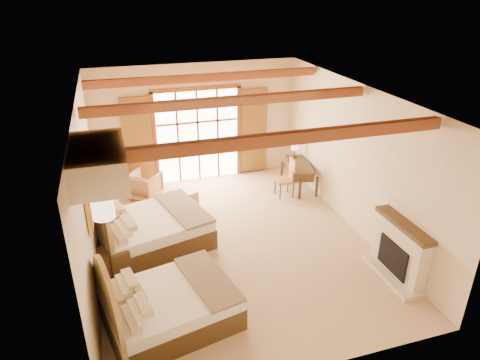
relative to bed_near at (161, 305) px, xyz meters
name	(u,v)px	position (x,y,z in m)	size (l,w,h in m)	color
floor	(234,242)	(1.79, 1.97, -0.40)	(7.00, 7.00, 0.00)	tan
wall_back	(197,123)	(1.79, 5.47, 1.20)	(5.50, 5.50, 0.00)	beige
wall_left	(88,192)	(-0.96, 1.97, 1.20)	(7.00, 7.00, 0.00)	beige
wall_right	(356,159)	(4.54, 1.97, 1.20)	(7.00, 7.00, 0.00)	beige
ceiling	(233,94)	(1.79, 1.97, 2.80)	(7.00, 7.00, 0.00)	#B86C3B
ceiling_beams	(233,101)	(1.79, 1.97, 2.68)	(5.39, 4.60, 0.18)	brown
french_doors	(198,136)	(1.79, 5.41, 0.85)	(3.95, 0.08, 2.60)	white
fireplace	(399,253)	(4.38, -0.03, 0.11)	(0.46, 1.40, 1.16)	beige
painting	(89,203)	(-0.92, 1.22, 1.35)	(0.06, 0.95, 0.75)	#EBBE44
canopy_valance	(98,162)	(-0.61, -0.03, 2.55)	(0.70, 1.40, 0.45)	#EFE8BF
bed_near	(161,305)	(0.00, 0.00, 0.00)	(2.30, 1.90, 1.32)	#47341A
bed_far	(144,228)	(-0.04, 2.36, 0.04)	(2.61, 2.18, 1.46)	#47341A
nightstand	(113,264)	(-0.70, 1.46, -0.09)	(0.52, 0.52, 0.62)	#47341A
floor_lamp	(104,215)	(-0.71, 1.15, 1.14)	(0.38, 0.38, 1.81)	#3B2919
armchair	(144,185)	(0.19, 4.66, -0.06)	(0.73, 0.75, 0.68)	#9F6342
ottoman	(183,198)	(1.06, 3.92, -0.20)	(0.56, 0.56, 0.40)	tan
desk	(299,175)	(4.19, 4.01, -0.02)	(0.86, 1.41, 0.71)	#47341A
desk_chair	(285,185)	(3.67, 3.69, -0.08)	(0.50, 0.50, 1.02)	#A76B38
desk_lamp	(295,147)	(4.24, 4.46, 0.61)	(0.20, 0.20, 0.40)	#3B2919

